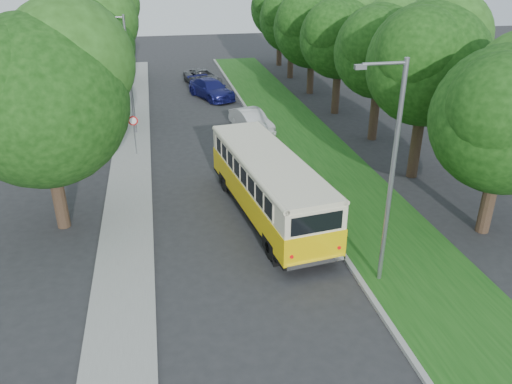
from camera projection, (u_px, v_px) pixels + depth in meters
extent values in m
plane|color=#28282A|center=(250.00, 257.00, 19.61)|extent=(120.00, 120.00, 0.00)
cube|color=gray|center=(302.00, 193.00, 24.65)|extent=(0.20, 70.00, 0.15)
cube|color=#194C14|center=(347.00, 189.00, 25.07)|extent=(4.50, 70.00, 0.13)
cube|color=gray|center=(128.00, 209.00, 23.15)|extent=(2.20, 70.00, 0.12)
cylinder|color=#332319|center=(489.00, 196.00, 20.71)|extent=(0.56, 0.56, 3.35)
sphere|color=#10340B|center=(506.00, 120.00, 19.30)|extent=(5.85, 5.85, 5.85)
sphere|color=#10340B|center=(502.00, 108.00, 18.18)|extent=(4.09, 4.09, 4.09)
cylinder|color=#332319|center=(417.00, 138.00, 25.78)|extent=(0.56, 0.56, 4.26)
sphere|color=#10340B|center=(428.00, 65.00, 24.15)|extent=(5.98, 5.98, 5.98)
sphere|color=#10340B|center=(445.00, 37.00, 24.35)|extent=(4.49, 4.49, 4.49)
sphere|color=#10340B|center=(420.00, 52.00, 23.01)|extent=(4.19, 4.19, 4.19)
cylinder|color=#332319|center=(375.00, 109.00, 31.21)|extent=(0.56, 0.56, 3.95)
sphere|color=#10340B|center=(381.00, 52.00, 29.69)|extent=(5.61, 5.61, 5.61)
sphere|color=#10340B|center=(394.00, 30.00, 29.88)|extent=(4.21, 4.21, 4.21)
sphere|color=#10340B|center=(374.00, 42.00, 28.62)|extent=(3.92, 3.92, 3.92)
cylinder|color=#332319|center=(336.00, 87.00, 36.47)|extent=(0.56, 0.56, 3.86)
sphere|color=#10340B|center=(340.00, 38.00, 34.96)|extent=(5.64, 5.64, 5.64)
sphere|color=#10340B|center=(351.00, 20.00, 35.15)|extent=(4.23, 4.23, 4.23)
sphere|color=#10340B|center=(332.00, 29.00, 33.88)|extent=(3.95, 3.95, 3.95)
cylinder|color=#332319|center=(311.00, 72.00, 41.81)|extent=(0.56, 0.56, 3.58)
sphere|color=#10340B|center=(313.00, 28.00, 40.28)|extent=(6.36, 6.36, 6.36)
sphere|color=#10340B|center=(324.00, 10.00, 40.49)|extent=(4.77, 4.77, 4.77)
sphere|color=#10340B|center=(305.00, 19.00, 39.07)|extent=(4.45, 4.45, 4.45)
cylinder|color=#332319|center=(291.00, 58.00, 47.07)|extent=(0.56, 0.56, 3.68)
sphere|color=#10340B|center=(292.00, 20.00, 45.57)|extent=(5.91, 5.91, 5.91)
sphere|color=#10340B|center=(301.00, 5.00, 45.77)|extent=(4.43, 4.43, 4.43)
sphere|color=#10340B|center=(284.00, 12.00, 44.44)|extent=(4.14, 4.14, 4.14)
cylinder|color=#332319|center=(279.00, 46.00, 52.36)|extent=(0.56, 0.56, 4.05)
sphere|color=#10340B|center=(280.00, 9.00, 50.78)|extent=(5.97, 5.97, 5.97)
sphere|color=#10340B|center=(273.00, 2.00, 49.64)|extent=(4.18, 4.18, 4.18)
cylinder|color=#332319|center=(57.00, 188.00, 21.01)|extent=(0.56, 0.56, 3.68)
sphere|color=#10340B|center=(41.00, 102.00, 19.41)|extent=(6.80, 6.80, 6.80)
sphere|color=#10340B|center=(70.00, 62.00, 19.63)|extent=(5.10, 5.10, 5.10)
sphere|color=#10340B|center=(3.00, 87.00, 18.10)|extent=(4.76, 4.76, 4.76)
cylinder|color=#332319|center=(89.00, 101.00, 33.38)|extent=(0.56, 0.56, 3.68)
sphere|color=#10340B|center=(81.00, 44.00, 31.78)|extent=(6.80, 6.80, 6.80)
sphere|color=#10340B|center=(98.00, 20.00, 32.01)|extent=(5.10, 5.10, 5.10)
sphere|color=#10340B|center=(60.00, 33.00, 30.48)|extent=(4.76, 4.76, 4.76)
cylinder|color=#332319|center=(103.00, 66.00, 43.99)|extent=(0.56, 0.56, 3.68)
sphere|color=#10340B|center=(97.00, 22.00, 42.39)|extent=(6.80, 6.80, 6.80)
sphere|color=#10340B|center=(110.00, 4.00, 42.61)|extent=(5.10, 5.10, 5.10)
sphere|color=#10340B|center=(82.00, 12.00, 41.08)|extent=(4.76, 4.76, 4.76)
cylinder|color=gray|center=(391.00, 181.00, 16.45)|extent=(0.16, 0.16, 8.00)
cylinder|color=gray|center=(385.00, 63.00, 14.66)|extent=(1.40, 0.10, 0.10)
cube|color=gray|center=(360.00, 67.00, 14.55)|extent=(0.35, 0.16, 0.14)
cylinder|color=gray|center=(130.00, 77.00, 31.31)|extent=(0.16, 0.16, 7.50)
cylinder|color=gray|center=(111.00, 17.00, 29.63)|extent=(1.40, 0.10, 0.10)
cube|color=gray|center=(98.00, 19.00, 29.52)|extent=(0.35, 0.16, 0.14)
cylinder|color=gray|center=(135.00, 136.00, 28.87)|extent=(0.06, 0.06, 2.50)
cone|color=red|center=(133.00, 121.00, 28.45)|extent=(0.56, 0.02, 0.56)
cone|color=white|center=(133.00, 121.00, 28.43)|extent=(0.40, 0.02, 0.40)
imported|color=#BBBBC0|center=(253.00, 138.00, 30.01)|extent=(3.14, 4.53, 1.43)
imported|color=silver|center=(251.00, 121.00, 33.23)|extent=(2.56, 4.57, 1.43)
imported|color=navy|center=(211.00, 89.00, 40.81)|extent=(3.91, 5.64, 1.52)
imported|color=#585A60|center=(203.00, 77.00, 44.97)|extent=(3.46, 5.35, 1.37)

